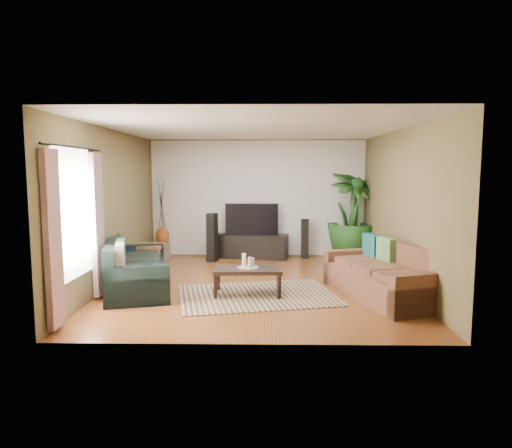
{
  "coord_description": "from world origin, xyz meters",
  "views": [
    {
      "loc": [
        0.14,
        -7.79,
        1.98
      ],
      "look_at": [
        0.0,
        0.2,
        1.05
      ],
      "focal_mm": 32.0,
      "sensor_mm": 36.0,
      "label": 1
    }
  ],
  "objects_px": {
    "television": "(252,219)",
    "pedestal": "(163,250)",
    "speaker_right": "(305,239)",
    "coffee_table": "(248,281)",
    "speaker_left": "(212,237)",
    "sofa_left": "(137,264)",
    "side_table": "(150,259)",
    "vase": "(162,236)",
    "sofa_right": "(382,271)",
    "potted_plant": "(352,215)",
    "tv_stand": "(252,246)"
  },
  "relations": [
    {
      "from": "television",
      "to": "pedestal",
      "type": "xyz_separation_m",
      "value": [
        -2.05,
        0.0,
        -0.73
      ]
    },
    {
      "from": "sofa_right",
      "to": "television",
      "type": "xyz_separation_m",
      "value": [
        -2.13,
        3.26,
        0.47
      ]
    },
    {
      "from": "sofa_left",
      "to": "sofa_right",
      "type": "height_order",
      "value": "same"
    },
    {
      "from": "tv_stand",
      "to": "potted_plant",
      "type": "bearing_deg",
      "value": 10.61
    },
    {
      "from": "sofa_right",
      "to": "speaker_right",
      "type": "height_order",
      "value": "speaker_right"
    },
    {
      "from": "sofa_right",
      "to": "potted_plant",
      "type": "height_order",
      "value": "potted_plant"
    },
    {
      "from": "speaker_right",
      "to": "coffee_table",
      "type": "bearing_deg",
      "value": -111.15
    },
    {
      "from": "tv_stand",
      "to": "pedestal",
      "type": "xyz_separation_m",
      "value": [
        -2.05,
        0.0,
        -0.1
      ]
    },
    {
      "from": "sofa_left",
      "to": "coffee_table",
      "type": "relative_size",
      "value": 2.07
    },
    {
      "from": "sofa_left",
      "to": "tv_stand",
      "type": "xyz_separation_m",
      "value": [
        1.85,
        2.8,
        -0.15
      ]
    },
    {
      "from": "television",
      "to": "speaker_right",
      "type": "relative_size",
      "value": 1.33
    },
    {
      "from": "television",
      "to": "speaker_left",
      "type": "height_order",
      "value": "television"
    },
    {
      "from": "sofa_left",
      "to": "sofa_right",
      "type": "relative_size",
      "value": 1.04
    },
    {
      "from": "speaker_left",
      "to": "side_table",
      "type": "distance_m",
      "value": 1.65
    },
    {
      "from": "sofa_left",
      "to": "sofa_right",
      "type": "bearing_deg",
      "value": -111.79
    },
    {
      "from": "sofa_right",
      "to": "television",
      "type": "bearing_deg",
      "value": -165.1
    },
    {
      "from": "vase",
      "to": "pedestal",
      "type": "bearing_deg",
      "value": 0.0
    },
    {
      "from": "speaker_right",
      "to": "pedestal",
      "type": "relative_size",
      "value": 2.66
    },
    {
      "from": "sofa_right",
      "to": "vase",
      "type": "relative_size",
      "value": 4.97
    },
    {
      "from": "coffee_table",
      "to": "speaker_right",
      "type": "height_order",
      "value": "speaker_right"
    },
    {
      "from": "pedestal",
      "to": "side_table",
      "type": "bearing_deg",
      "value": -86.07
    },
    {
      "from": "coffee_table",
      "to": "vase",
      "type": "bearing_deg",
      "value": 120.88
    },
    {
      "from": "vase",
      "to": "side_table",
      "type": "xyz_separation_m",
      "value": [
        0.11,
        -1.64,
        -0.21
      ]
    },
    {
      "from": "sofa_right",
      "to": "tv_stand",
      "type": "xyz_separation_m",
      "value": [
        -2.13,
        3.26,
        -0.15
      ]
    },
    {
      "from": "sofa_left",
      "to": "sofa_right",
      "type": "xyz_separation_m",
      "value": [
        3.98,
        -0.46,
        0.0
      ]
    },
    {
      "from": "coffee_table",
      "to": "speaker_left",
      "type": "distance_m",
      "value": 2.87
    },
    {
      "from": "sofa_left",
      "to": "side_table",
      "type": "xyz_separation_m",
      "value": [
        -0.08,
        1.16,
        -0.14
      ]
    },
    {
      "from": "sofa_right",
      "to": "vase",
      "type": "distance_m",
      "value": 5.29
    },
    {
      "from": "tv_stand",
      "to": "television",
      "type": "bearing_deg",
      "value": 0.0
    },
    {
      "from": "side_table",
      "to": "tv_stand",
      "type": "bearing_deg",
      "value": 40.27
    },
    {
      "from": "coffee_table",
      "to": "speaker_right",
      "type": "distance_m",
      "value": 3.36
    },
    {
      "from": "tv_stand",
      "to": "side_table",
      "type": "height_order",
      "value": "side_table"
    },
    {
      "from": "potted_plant",
      "to": "side_table",
      "type": "relative_size",
      "value": 3.45
    },
    {
      "from": "sofa_left",
      "to": "sofa_right",
      "type": "distance_m",
      "value": 4.01
    },
    {
      "from": "sofa_right",
      "to": "side_table",
      "type": "xyz_separation_m",
      "value": [
        -4.06,
        1.62,
        -0.14
      ]
    },
    {
      "from": "potted_plant",
      "to": "speaker_left",
      "type": "bearing_deg",
      "value": -173.11
    },
    {
      "from": "side_table",
      "to": "potted_plant",
      "type": "bearing_deg",
      "value": 20.91
    },
    {
      "from": "coffee_table",
      "to": "potted_plant",
      "type": "relative_size",
      "value": 0.54
    },
    {
      "from": "sofa_right",
      "to": "speaker_right",
      "type": "relative_size",
      "value": 2.39
    },
    {
      "from": "television",
      "to": "speaker_left",
      "type": "xyz_separation_m",
      "value": [
        -0.86,
        -0.41,
        -0.37
      ]
    },
    {
      "from": "television",
      "to": "pedestal",
      "type": "height_order",
      "value": "television"
    },
    {
      "from": "pedestal",
      "to": "side_table",
      "type": "distance_m",
      "value": 1.65
    },
    {
      "from": "television",
      "to": "side_table",
      "type": "relative_size",
      "value": 2.09
    },
    {
      "from": "sofa_right",
      "to": "tv_stand",
      "type": "height_order",
      "value": "sofa_right"
    },
    {
      "from": "potted_plant",
      "to": "vase",
      "type": "distance_m",
      "value": 4.33
    },
    {
      "from": "tv_stand",
      "to": "side_table",
      "type": "bearing_deg",
      "value": -128.14
    },
    {
      "from": "sofa_right",
      "to": "potted_plant",
      "type": "relative_size",
      "value": 1.09
    },
    {
      "from": "speaker_left",
      "to": "pedestal",
      "type": "xyz_separation_m",
      "value": [
        -1.19,
        0.41,
        -0.36
      ]
    },
    {
      "from": "pedestal",
      "to": "vase",
      "type": "height_order",
      "value": "vase"
    },
    {
      "from": "speaker_left",
      "to": "pedestal",
      "type": "bearing_deg",
      "value": -179.38
    }
  ]
}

